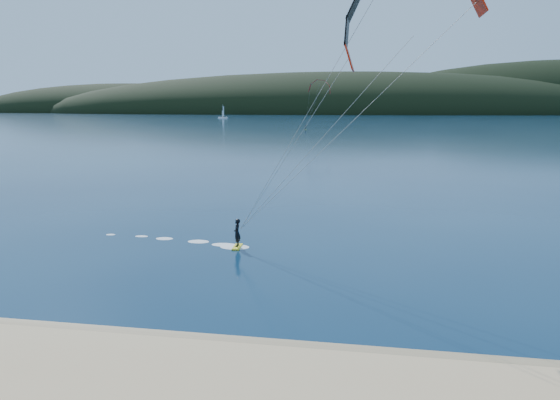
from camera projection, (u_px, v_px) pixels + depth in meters
name	position (u px, v px, depth m)	size (l,w,h in m)	color
wet_sand	(181.00, 347.00, 20.79)	(220.00, 2.50, 0.10)	#8C7551
headland	(371.00, 113.00, 739.09)	(1200.00, 310.00, 140.00)	black
kitesurfer_near	(402.00, 46.00, 27.84)	(25.31, 7.23, 16.91)	yellow
kitesurfer_far	(319.00, 91.00, 207.09)	(10.89, 7.13, 17.85)	yellow
sailboat	(223.00, 117.00, 425.28)	(7.80, 5.04, 11.14)	white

